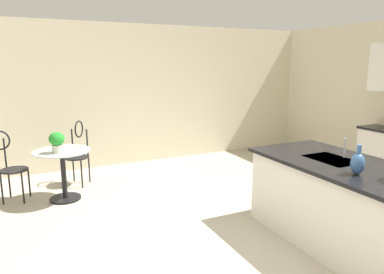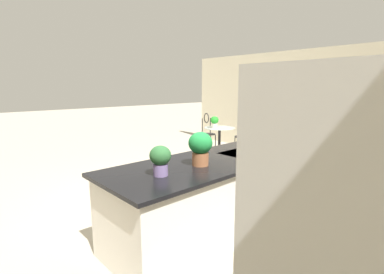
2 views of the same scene
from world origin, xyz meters
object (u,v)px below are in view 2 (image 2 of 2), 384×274
at_px(potted_plant_on_table, 215,121).
at_px(potted_plant_counter_near, 200,146).
at_px(potted_plant_counter_far, 160,159).
at_px(chair_by_island, 244,133).
at_px(bistro_table, 219,139).
at_px(vase_on_counter, 204,147).
at_px(chair_near_window, 208,130).

distance_m(potted_plant_on_table, potted_plant_counter_near, 4.22).
bearing_deg(potted_plant_counter_far, chair_by_island, -152.24).
distance_m(bistro_table, potted_plant_on_table, 0.48).
height_order(chair_by_island, potted_plant_counter_far, potted_plant_counter_far).
height_order(bistro_table, vase_on_counter, vase_on_counter).
distance_m(bistro_table, chair_by_island, 0.72).
distance_m(potted_plant_counter_far, vase_on_counter, 0.95).
xyz_separation_m(bistro_table, potted_plant_counter_near, (3.32, 2.68, 0.69)).
bearing_deg(potted_plant_on_table, bistro_table, 152.91).
bearing_deg(chair_near_window, bistro_table, 67.84).
relative_size(chair_by_island, potted_plant_counter_near, 2.75).
bearing_deg(chair_near_window, potted_plant_on_table, 57.13).
bearing_deg(chair_by_island, potted_plant_counter_far, 27.76).
bearing_deg(chair_by_island, potted_plant_on_table, -24.93).
xyz_separation_m(chair_near_window, chair_by_island, (-0.37, 0.99, 0.00)).
distance_m(potted_plant_on_table, potted_plant_counter_far, 4.64).
relative_size(potted_plant_counter_far, vase_on_counter, 1.05).
relative_size(bistro_table, potted_plant_counter_far, 2.64).
xyz_separation_m(chair_near_window, vase_on_counter, (3.25, 3.08, 0.46)).
bearing_deg(bistro_table, chair_near_window, -112.16).
bearing_deg(bistro_table, vase_on_counter, 38.77).
relative_size(chair_by_island, potted_plant_on_table, 3.52).
bearing_deg(vase_on_counter, bistro_table, -141.23).
relative_size(potted_plant_on_table, potted_plant_counter_near, 0.78).
bearing_deg(chair_by_island, potted_plant_counter_near, 30.97).
relative_size(bistro_table, vase_on_counter, 2.78).
distance_m(chair_near_window, chair_by_island, 1.06).
xyz_separation_m(chair_by_island, vase_on_counter, (3.62, 2.09, 0.46)).
bearing_deg(chair_near_window, potted_plant_counter_far, 39.04).
bearing_deg(vase_on_counter, potted_plant_on_table, -139.28).
distance_m(chair_by_island, potted_plant_counter_near, 4.66).
xyz_separation_m(chair_near_window, potted_plant_on_table, (0.41, 0.63, 0.34)).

